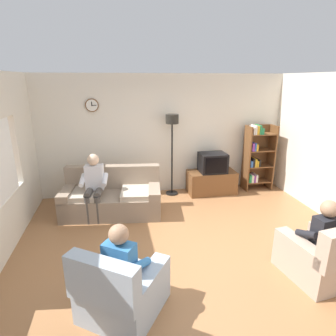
% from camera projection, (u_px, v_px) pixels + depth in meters
% --- Properties ---
extents(ground_plane, '(12.00, 12.00, 0.00)m').
position_uv_depth(ground_plane, '(195.00, 251.00, 4.40)').
color(ground_plane, '#9E6B42').
extents(back_wall_assembly, '(6.20, 0.17, 2.70)m').
position_uv_depth(back_wall_assembly, '(164.00, 135.00, 6.49)').
color(back_wall_assembly, silver).
rests_on(back_wall_assembly, ground_plane).
extents(couch, '(2.00, 1.11, 0.90)m').
position_uv_depth(couch, '(112.00, 198.00, 5.59)').
color(couch, gray).
rests_on(couch, ground_plane).
extents(tv_stand, '(1.10, 0.56, 0.53)m').
position_uv_depth(tv_stand, '(211.00, 182.00, 6.62)').
color(tv_stand, brown).
rests_on(tv_stand, ground_plane).
extents(tv, '(0.60, 0.49, 0.44)m').
position_uv_depth(tv, '(213.00, 163.00, 6.45)').
color(tv, black).
rests_on(tv, tv_stand).
extents(bookshelf, '(0.68, 0.36, 1.58)m').
position_uv_depth(bookshelf, '(256.00, 156.00, 6.73)').
color(bookshelf, brown).
rests_on(bookshelf, ground_plane).
extents(floor_lamp, '(0.28, 0.28, 1.85)m').
position_uv_depth(floor_lamp, '(172.00, 133.00, 6.19)').
color(floor_lamp, black).
rests_on(floor_lamp, ground_plane).
extents(armchair_near_window, '(1.16, 1.18, 0.90)m').
position_uv_depth(armchair_near_window, '(122.00, 291.00, 3.18)').
color(armchair_near_window, '#9EADBC').
rests_on(armchair_near_window, ground_plane).
extents(armchair_near_bookshelf, '(0.91, 0.98, 0.90)m').
position_uv_depth(armchair_near_bookshelf, '(321.00, 258.00, 3.76)').
color(armchair_near_bookshelf, tan).
rests_on(armchair_near_bookshelf, ground_plane).
extents(person_on_couch, '(0.55, 0.57, 1.24)m').
position_uv_depth(person_on_couch, '(94.00, 183.00, 5.32)').
color(person_on_couch, silver).
rests_on(person_on_couch, ground_plane).
extents(person_in_left_armchair, '(0.61, 0.64, 1.12)m').
position_uv_depth(person_in_left_armchair, '(125.00, 262.00, 3.16)').
color(person_in_left_armchair, '#3372B2').
rests_on(person_in_left_armchair, ground_plane).
extents(person_in_right_armchair, '(0.55, 0.57, 1.12)m').
position_uv_depth(person_in_right_armchair, '(319.00, 234.00, 3.75)').
color(person_in_right_armchair, black).
rests_on(person_in_right_armchair, ground_plane).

